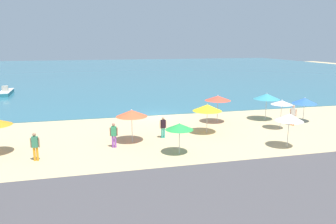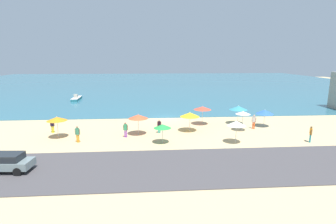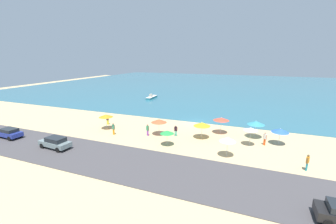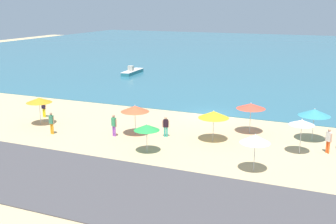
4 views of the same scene
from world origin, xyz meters
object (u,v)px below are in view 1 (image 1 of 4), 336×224
Objects in this scene: beach_umbrella_5 at (179,127)px; skiff_nearshore at (6,92)px; bather_1 at (35,145)px; bather_2 at (114,134)px; beach_umbrella_4 at (132,113)px; bather_5 at (293,114)px; beach_umbrella_1 at (289,117)px; beach_umbrella_3 at (267,96)px; beach_umbrella_6 at (218,98)px; beach_umbrella_0 at (207,108)px; beach_umbrella_8 at (305,101)px; beach_umbrella_7 at (282,103)px; bather_4 at (163,126)px.

beach_umbrella_5 is 0.37× the size of skiff_nearshore.
bather_2 is at bearing 16.36° from bather_1.
beach_umbrella_4 is 6.91m from bather_1.
beach_umbrella_1 is at bearing -127.44° from bather_5.
beach_umbrella_6 is (-4.89, 0.09, 0.02)m from beach_umbrella_3.
beach_umbrella_6 reaches higher than beach_umbrella_0.
beach_umbrella_4 is 1.09× the size of beach_umbrella_8.
beach_umbrella_3 is 0.45× the size of skiff_nearshore.
beach_umbrella_5 is 1.21× the size of bather_2.
beach_umbrella_0 is 6.51m from beach_umbrella_7.
beach_umbrella_5 is 10.84m from beach_umbrella_7.
beach_umbrella_5 is (-10.66, -7.36, -0.40)m from beach_umbrella_3.
beach_umbrella_5 is (-7.75, 0.54, -0.31)m from beach_umbrella_1.
beach_umbrella_1 is 0.98× the size of beach_umbrella_7.
beach_umbrella_0 is 32.71m from skiff_nearshore.
beach_umbrella_8 is 38.83m from skiff_nearshore.
beach_umbrella_4 reaches higher than beach_umbrella_0.
beach_umbrella_7 is at bearing 21.51° from beach_umbrella_5.
bather_4 is 30.88m from skiff_nearshore.
beach_umbrella_1 is 7.78m from beach_umbrella_5.
bather_2 is (-11.82, 2.94, -1.17)m from beach_umbrella_1.
bather_2 is (4.96, 1.46, -0.02)m from bather_1.
beach_umbrella_0 reaches higher than beach_umbrella_8.
beach_umbrella_3 is 1.21× the size of beach_umbrella_5.
beach_umbrella_7 is at bearing 2.71° from beach_umbrella_4.
beach_umbrella_5 reaches higher than bather_1.
bather_5 is at bearing -151.75° from beach_umbrella_8.
beach_umbrella_6 is 6.76m from bather_5.
bather_5 is at bearing 22.30° from beach_umbrella_5.
beach_umbrella_6 is at bearing 157.27° from bather_5.
beach_umbrella_1 is 0.96× the size of beach_umbrella_3.
beach_umbrella_5 is 9.43m from beach_umbrella_6.
bather_1 is (-12.60, -3.40, -1.09)m from beach_umbrella_0.
beach_umbrella_8 is at bearing 23.11° from beach_umbrella_5.
bather_2 is (-4.06, 2.40, -0.87)m from beach_umbrella_5.
beach_umbrella_6 is at bearing 23.73° from bather_1.
beach_umbrella_4 is 1.16× the size of beach_umbrella_5.
bather_5 is (15.97, 2.48, 0.03)m from bather_2.
beach_umbrella_1 reaches higher than bather_2.
beach_umbrella_4 is 16.52m from beach_umbrella_8.
beach_umbrella_8 is (7.91, -1.61, -0.32)m from beach_umbrella_6.
bather_1 is at bearing -169.34° from bather_5.
beach_umbrella_0 is 0.95× the size of beach_umbrella_7.
beach_umbrella_3 reaches higher than beach_umbrella_8.
beach_umbrella_5 is 3.97m from bather_4.
beach_umbrella_3 is at bearing 80.20° from beach_umbrella_7.
bather_5 is at bearing 4.84° from bather_4.
beach_umbrella_4 is at bearing -168.72° from bather_4.
bather_5 is (6.13, -2.57, -1.26)m from beach_umbrella_6.
bather_1 is (-9.02, 0.95, -0.84)m from beach_umbrella_5.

